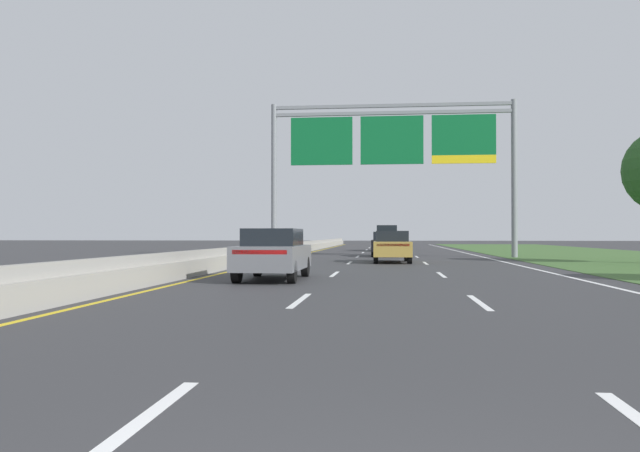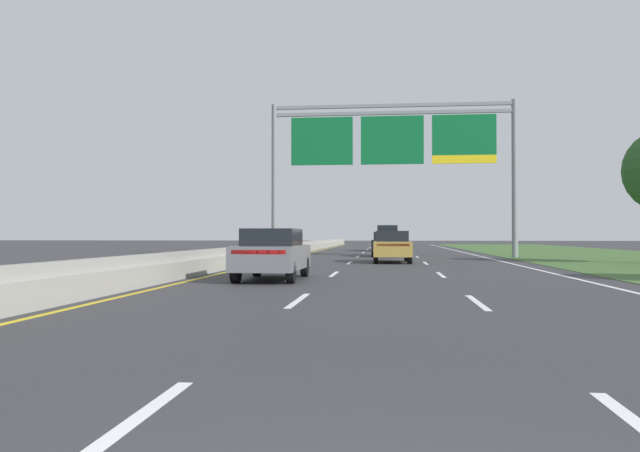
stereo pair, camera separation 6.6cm
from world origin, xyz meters
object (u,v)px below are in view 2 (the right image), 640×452
overhead_sign_gantry (392,147)px  car_grey_left_lane_sedan (273,253)px  pickup_truck_darkgreen (387,238)px  car_black_centre_lane_sedan (386,244)px  car_gold_centre_lane_sedan (392,246)px

overhead_sign_gantry → car_grey_left_lane_sedan: size_ratio=3.42×
pickup_truck_darkgreen → car_grey_left_lane_sedan: 35.58m
pickup_truck_darkgreen → car_black_centre_lane_sedan: 13.80m
car_black_centre_lane_sedan → car_gold_centre_lane_sedan: bearing=-178.8°
overhead_sign_gantry → car_gold_centre_lane_sedan: 9.42m
pickup_truck_darkgreen → car_gold_centre_lane_sedan: pickup_truck_darkgreen is taller
overhead_sign_gantry → pickup_truck_darkgreen: (-0.30, 15.47, -5.71)m
car_grey_left_lane_sedan → car_gold_centre_lane_sedan: 13.19m
pickup_truck_darkgreen → car_black_centre_lane_sedan: (-0.08, -13.80, -0.26)m
car_grey_left_lane_sedan → car_gold_centre_lane_sedan: (3.73, 12.65, 0.00)m
overhead_sign_gantry → car_black_centre_lane_sedan: bearing=103.1°
car_grey_left_lane_sedan → overhead_sign_gantry: bearing=-10.8°
pickup_truck_darkgreen → car_gold_centre_lane_sedan: bearing=-178.1°
pickup_truck_darkgreen → car_black_centre_lane_sedan: size_ratio=1.23×
overhead_sign_gantry → car_black_centre_lane_sedan: overhead_sign_gantry is taller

